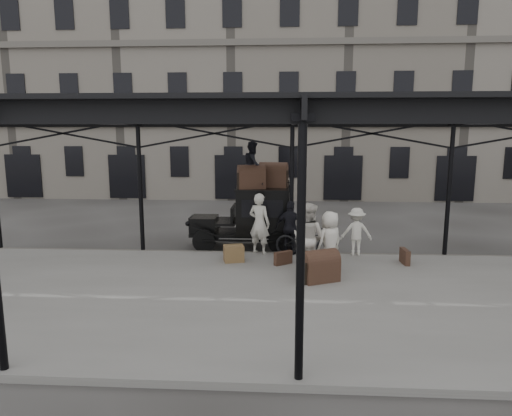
% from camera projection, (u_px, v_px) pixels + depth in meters
% --- Properties ---
extents(ground, '(120.00, 120.00, 0.00)m').
position_uv_depth(ground, '(292.00, 275.00, 13.21)').
color(ground, '#383533').
rests_on(ground, ground).
extents(platform, '(28.00, 8.00, 0.15)m').
position_uv_depth(platform, '(293.00, 298.00, 11.23)').
color(platform, slate).
rests_on(platform, ground).
extents(canopy, '(22.50, 9.00, 4.74)m').
position_uv_depth(canopy, '(296.00, 111.00, 10.74)').
color(canopy, black).
rests_on(canopy, ground).
extents(building_frontage, '(64.00, 8.00, 14.00)m').
position_uv_depth(building_frontage, '(288.00, 86.00, 29.73)').
color(building_frontage, slate).
rests_on(building_frontage, ground).
extents(taxi, '(3.65, 1.55, 2.18)m').
position_uv_depth(taxi, '(254.00, 215.00, 16.09)').
color(taxi, black).
rests_on(taxi, ground).
extents(porter_left, '(0.86, 0.74, 2.00)m').
position_uv_depth(porter_left, '(259.00, 224.00, 14.85)').
color(porter_left, beige).
rests_on(porter_left, platform).
extents(porter_midleft, '(1.23, 1.18, 2.01)m').
position_uv_depth(porter_midleft, '(308.00, 238.00, 12.89)').
color(porter_midleft, beige).
rests_on(porter_midleft, platform).
extents(porter_centre, '(1.01, 0.96, 1.75)m').
position_uv_depth(porter_centre, '(330.00, 242.00, 13.00)').
color(porter_centre, silver).
rests_on(porter_centre, platform).
extents(porter_official, '(1.11, 0.70, 1.75)m').
position_uv_depth(porter_official, '(291.00, 228.00, 14.81)').
color(porter_official, black).
rests_on(porter_official, platform).
extents(porter_right, '(1.01, 0.59, 1.55)m').
position_uv_depth(porter_right, '(356.00, 232.00, 14.70)').
color(porter_right, silver).
rests_on(porter_right, platform).
extents(bicycle, '(2.11, 1.16, 1.05)m').
position_uv_depth(bicycle, '(306.00, 241.00, 14.52)').
color(bicycle, black).
rests_on(bicycle, platform).
extents(porter_roof, '(0.61, 0.78, 1.60)m').
position_uv_depth(porter_roof, '(253.00, 165.00, 15.69)').
color(porter_roof, black).
rests_on(porter_roof, taxi).
extents(steamer_trunk_roof_near, '(1.03, 0.76, 0.68)m').
position_uv_depth(steamer_trunk_roof_near, '(251.00, 178.00, 15.63)').
color(steamer_trunk_roof_near, '#4A3022').
rests_on(steamer_trunk_roof_near, taxi).
extents(steamer_trunk_roof_far, '(1.06, 0.74, 0.72)m').
position_uv_depth(steamer_trunk_roof_far, '(273.00, 177.00, 16.02)').
color(steamer_trunk_roof_far, '#4A3022').
rests_on(steamer_trunk_roof_far, taxi).
extents(steamer_trunk_platform, '(1.13, 0.95, 0.71)m').
position_uv_depth(steamer_trunk_platform, '(320.00, 268.00, 12.25)').
color(steamer_trunk_platform, '#4A3022').
rests_on(steamer_trunk_platform, platform).
extents(wicker_hamper, '(0.69, 0.59, 0.50)m').
position_uv_depth(wicker_hamper, '(234.00, 253.00, 14.07)').
color(wicker_hamper, olive).
rests_on(wicker_hamper, platform).
extents(suitcase_upright, '(0.19, 0.61, 0.45)m').
position_uv_depth(suitcase_upright, '(405.00, 256.00, 13.83)').
color(suitcase_upright, '#4A3022').
rests_on(suitcase_upright, platform).
extents(suitcase_flat, '(0.57, 0.48, 0.40)m').
position_uv_depth(suitcase_flat, '(283.00, 258.00, 13.75)').
color(suitcase_flat, '#4A3022').
rests_on(suitcase_flat, platform).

